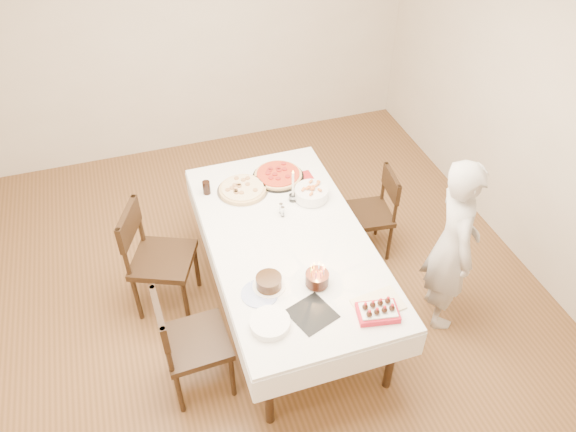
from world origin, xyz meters
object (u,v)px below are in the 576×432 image
object	(u,v)px
chair_left_dessert	(196,342)
pizza_pepperoni	(278,175)
cola_glass	(206,188)
strawberry_box	(378,312)
pizza_white	(243,189)
chair_right_savory	(368,214)
layer_cake	(269,282)
taper_candle	(293,185)
chair_left_savory	(163,260)
dining_table	(288,273)
pasta_bowl	(311,193)
person	(453,245)
birthday_cake	(317,275)

from	to	relation	value
chair_left_dessert	pizza_pepperoni	xyz separation A→B (m)	(0.97, 1.22, 0.31)
cola_glass	strawberry_box	xyz separation A→B (m)	(0.78, -1.57, -0.02)
pizza_white	cola_glass	world-z (taller)	cola_glass
pizza_white	chair_right_savory	bearing A→B (deg)	-12.70
cola_glass	layer_cake	bearing A→B (deg)	-80.55
taper_candle	layer_cake	xyz separation A→B (m)	(-0.44, -0.82, -0.10)
layer_cake	pizza_pepperoni	bearing A→B (deg)	69.65
chair_left_savory	pizza_white	size ratio (longest dim) A/B	2.32
pizza_white	strawberry_box	bearing A→B (deg)	-71.57
dining_table	taper_candle	distance (m)	0.69
strawberry_box	pizza_pepperoni	bearing A→B (deg)	96.09
pasta_bowl	taper_candle	size ratio (longest dim) A/B	0.89
chair_left_dessert	cola_glass	size ratio (longest dim) A/B	8.05
chair_right_savory	person	xyz separation A→B (m)	(0.26, -0.85, 0.33)
pizza_pepperoni	chair_left_savory	bearing A→B (deg)	-159.68
pizza_pepperoni	cola_glass	bearing A→B (deg)	-178.00
chair_right_savory	layer_cake	distance (m)	1.45
cola_glass	birthday_cake	size ratio (longest dim) A/B	0.72
person	pizza_pepperoni	world-z (taller)	person
dining_table	pizza_pepperoni	xyz separation A→B (m)	(0.15, 0.73, 0.40)
chair_left_dessert	pasta_bowl	world-z (taller)	chair_left_dessert
pizza_white	taper_candle	world-z (taller)	taper_candle
birthday_cake	dining_table	bearing A→B (deg)	95.10
dining_table	chair_left_savory	bearing A→B (deg)	159.79
chair_right_savory	pizza_pepperoni	xyz separation A→B (m)	(-0.71, 0.32, 0.36)
pasta_bowl	chair_left_dessert	bearing A→B (deg)	-142.52
chair_left_dessert	pasta_bowl	distance (m)	1.47
pasta_bowl	pizza_white	bearing A→B (deg)	152.83
pasta_bowl	strawberry_box	world-z (taller)	pasta_bowl
person	pizza_white	distance (m)	1.69
dining_table	cola_glass	world-z (taller)	cola_glass
pizza_white	cola_glass	bearing A→B (deg)	166.31
pasta_bowl	cola_glass	world-z (taller)	cola_glass
dining_table	chair_left_savory	world-z (taller)	chair_left_savory
person	birthday_cake	bearing A→B (deg)	108.32
dining_table	pizza_white	bearing A→B (deg)	105.53
pasta_bowl	layer_cake	distance (m)	0.99
chair_right_savory	dining_table	bearing A→B (deg)	-147.84
chair_left_savory	pizza_pepperoni	distance (m)	1.17
pasta_bowl	layer_cake	bearing A→B (deg)	-126.57
pizza_white	layer_cake	distance (m)	1.06
pizza_pepperoni	cola_glass	xyz separation A→B (m)	(-0.61, -0.02, 0.04)
chair_left_savory	strawberry_box	world-z (taller)	chair_left_savory
strawberry_box	dining_table	bearing A→B (deg)	110.52
chair_right_savory	birthday_cake	xyz separation A→B (m)	(-0.82, -0.90, 0.42)
cola_glass	layer_cake	world-z (taller)	cola_glass
dining_table	cola_glass	distance (m)	0.95
dining_table	layer_cake	size ratio (longest dim) A/B	9.53
birthday_cake	strawberry_box	world-z (taller)	birthday_cake
person	chair_right_savory	bearing A→B (deg)	32.90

